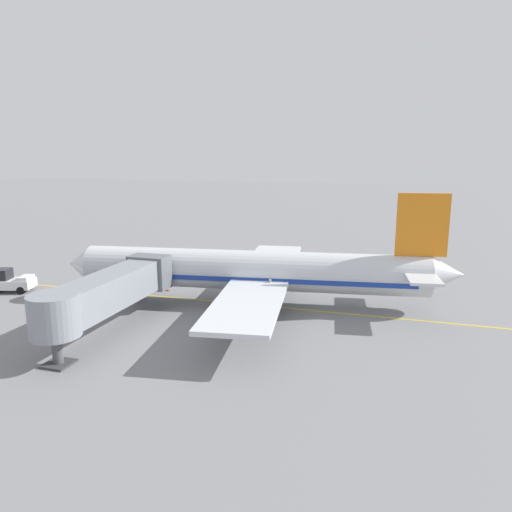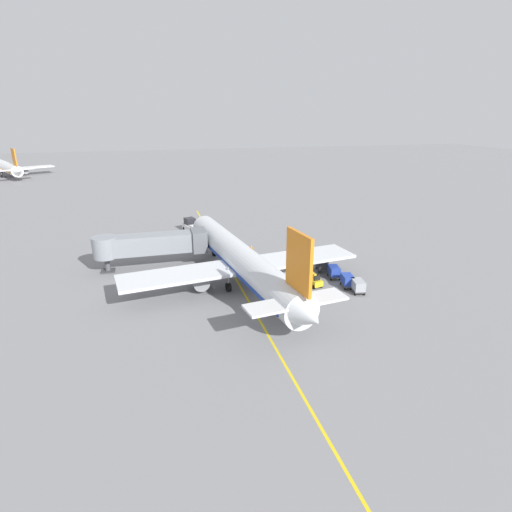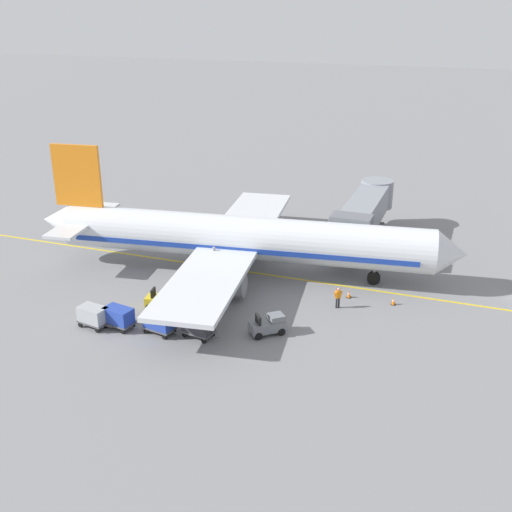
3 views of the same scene
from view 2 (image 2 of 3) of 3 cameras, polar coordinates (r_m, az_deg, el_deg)
name	(u,v)px [view 2 (image 2 of 3)]	position (r m, az deg, el deg)	size (l,w,h in m)	color
ground_plane	(235,277)	(53.84, -2.95, -3.01)	(400.00, 400.00, 0.00)	slate
gate_lead_in_line	(235,277)	(53.84, -2.95, -3.00)	(0.24, 80.00, 0.01)	gold
parked_airliner	(241,260)	(50.85, -2.14, -0.52)	(30.43, 37.31, 10.63)	silver
jet_bridge	(151,244)	(57.91, -14.44, 1.65)	(15.25, 3.50, 4.98)	gray
pushback_tractor	(192,226)	(74.99, -8.97, 4.17)	(3.36, 4.84, 2.40)	silver
baggage_tug_lead	(296,257)	(59.61, 5.58, -0.08)	(2.55, 2.67, 1.62)	slate
baggage_tug_trailing	(313,280)	(51.56, 8.01, -3.37)	(1.70, 2.68, 1.62)	gold
baggage_cart_front	(322,264)	(56.43, 9.22, -1.14)	(1.66, 2.97, 1.58)	#4C4C51
baggage_cart_second_in_train	(334,271)	(54.22, 10.84, -2.10)	(1.66, 2.97, 1.58)	#4C4C51
baggage_cart_third_in_train	(347,280)	(51.77, 12.66, -3.30)	(1.66, 2.97, 1.58)	#4C4C51
baggage_cart_tail_end	(358,285)	(50.53, 14.09, -3.99)	(1.66, 2.97, 1.58)	#4C4C51
ground_crew_wing_walker	(251,251)	(61.20, -0.67, 0.77)	(0.52, 0.62, 1.69)	#232328
safety_cone_nose_left	(237,255)	(61.37, -2.66, 0.15)	(0.36, 0.36, 0.59)	black
safety_cone_nose_right	(233,248)	(64.66, -3.30, 1.16)	(0.36, 0.36, 0.59)	black
distant_taxiing_airliner	(7,167)	(164.03, -31.50, 10.52)	(27.74, 33.11, 10.10)	white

